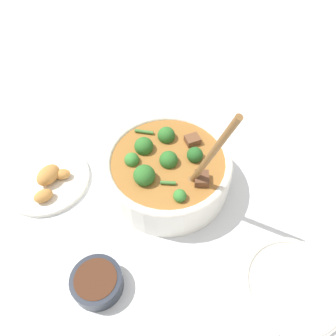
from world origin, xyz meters
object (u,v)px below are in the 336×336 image
(stew_bowl, at_px, (168,170))
(condiment_bowl, at_px, (97,282))
(food_plate, at_px, (47,179))
(empty_plate, at_px, (293,285))

(stew_bowl, xyz_separation_m, condiment_bowl, (-0.18, -0.19, -0.03))
(condiment_bowl, xyz_separation_m, food_plate, (-0.09, 0.26, -0.01))
(condiment_bowl, distance_m, empty_plate, 0.36)
(condiment_bowl, bearing_deg, food_plate, 108.26)
(empty_plate, distance_m, food_plate, 0.55)
(stew_bowl, height_order, empty_plate, stew_bowl)
(stew_bowl, bearing_deg, condiment_bowl, -132.62)
(condiment_bowl, distance_m, food_plate, 0.27)
(condiment_bowl, height_order, empty_plate, condiment_bowl)
(stew_bowl, height_order, condiment_bowl, stew_bowl)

